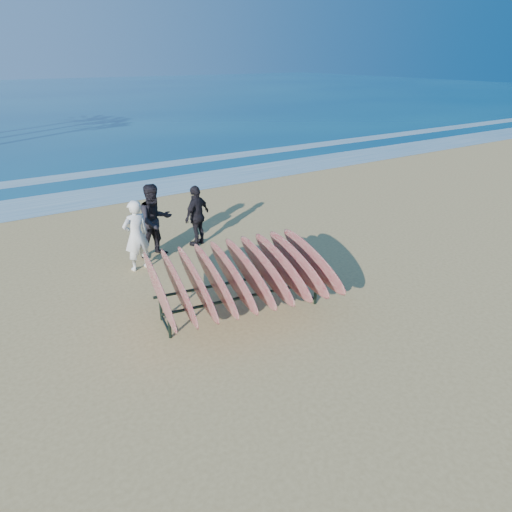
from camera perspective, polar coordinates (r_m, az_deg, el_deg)
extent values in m
plane|color=tan|center=(8.86, 2.83, -7.39)|extent=(120.00, 120.00, 0.00)
plane|color=white|center=(17.34, -16.90, 7.52)|extent=(160.00, 160.00, 0.00)
plane|color=white|center=(20.64, -19.82, 9.65)|extent=(160.00, 160.00, 0.00)
cylinder|color=black|center=(8.22, -10.77, -8.54)|extent=(0.06, 0.06, 0.50)
cylinder|color=black|center=(9.19, 7.45, -4.58)|extent=(0.06, 0.06, 0.50)
cylinder|color=black|center=(8.77, -11.81, -6.42)|extent=(0.06, 0.06, 0.50)
cylinder|color=black|center=(9.68, 5.48, -2.92)|extent=(0.06, 0.06, 0.50)
cylinder|color=black|center=(8.47, -1.13, -5.07)|extent=(3.17, 0.55, 0.06)
cylinder|color=black|center=(9.00, -2.74, -3.24)|extent=(3.17, 0.55, 0.06)
cylinder|color=black|center=(8.58, -11.21, -8.42)|extent=(0.15, 0.65, 0.04)
cylinder|color=black|center=(9.51, 6.39, -4.64)|extent=(0.15, 0.65, 0.04)
ellipsoid|color=maroon|center=(8.19, -12.11, -4.02)|extent=(0.46, 2.51, 0.86)
ellipsoid|color=maroon|center=(8.25, -9.78, -3.59)|extent=(0.46, 2.51, 0.86)
ellipsoid|color=maroon|center=(8.33, -7.49, -3.17)|extent=(0.46, 2.51, 0.86)
ellipsoid|color=maroon|center=(8.42, -5.25, -2.75)|extent=(0.46, 2.51, 0.86)
ellipsoid|color=maroon|center=(8.52, -3.06, -2.33)|extent=(0.46, 2.51, 0.86)
ellipsoid|color=maroon|center=(8.64, -0.93, -1.93)|extent=(0.46, 2.51, 0.86)
ellipsoid|color=maroon|center=(8.76, 1.14, -1.53)|extent=(0.46, 2.51, 0.86)
ellipsoid|color=maroon|center=(8.90, 3.15, -1.14)|extent=(0.46, 2.51, 0.86)
ellipsoid|color=maroon|center=(9.05, 5.10, -0.76)|extent=(0.46, 2.51, 0.86)
ellipsoid|color=maroon|center=(9.21, 6.98, -0.40)|extent=(0.46, 2.51, 0.86)
imported|color=silver|center=(10.71, -14.75, 2.49)|extent=(0.65, 0.48, 1.66)
imported|color=black|center=(11.33, -12.50, 4.31)|extent=(0.97, 0.80, 1.82)
imported|color=black|center=(11.87, -7.38, 5.02)|extent=(1.01, 0.78, 1.59)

